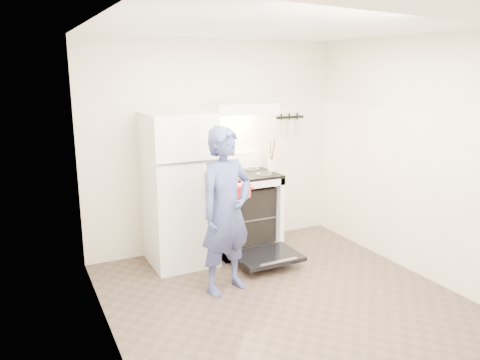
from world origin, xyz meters
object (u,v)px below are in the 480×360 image
(stove_body, at_px, (244,213))
(dutch_oven, at_px, (240,191))
(refrigerator, at_px, (179,190))
(tea_kettle, at_px, (221,162))
(person, at_px, (226,211))

(stove_body, bearing_deg, dutch_oven, -120.58)
(stove_body, relative_size, dutch_oven, 2.89)
(stove_body, xyz_separation_m, dutch_oven, (-0.31, -0.52, 0.44))
(refrigerator, xyz_separation_m, stove_body, (0.81, 0.02, -0.39))
(stove_body, relative_size, tea_kettle, 3.37)
(refrigerator, height_order, stove_body, refrigerator)
(refrigerator, distance_m, dutch_oven, 0.71)
(refrigerator, height_order, person, refrigerator)
(tea_kettle, height_order, dutch_oven, tea_kettle)
(refrigerator, xyz_separation_m, person, (0.18, -0.87, -0.03))
(stove_body, height_order, person, person)
(tea_kettle, bearing_deg, refrigerator, -166.33)
(refrigerator, distance_m, person, 0.89)
(refrigerator, distance_m, stove_body, 0.90)
(tea_kettle, bearing_deg, dutch_oven, -96.38)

